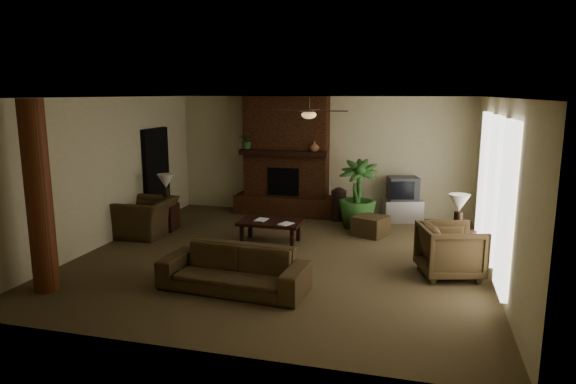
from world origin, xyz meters
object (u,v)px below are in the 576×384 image
(floor_vase, at_px, (339,202))
(floor_plant, at_px, (357,209))
(ottoman, at_px, (370,226))
(side_table_left, at_px, (164,217))
(tv_stand, at_px, (402,210))
(side_table_right, at_px, (456,247))
(armchair_left, at_px, (146,211))
(sofa, at_px, (234,262))
(armchair_right, at_px, (451,248))
(coffee_table, at_px, (270,224))
(lamp_left, at_px, (166,183))
(log_column, at_px, (39,198))
(lamp_right, at_px, (459,206))

(floor_vase, relative_size, floor_plant, 0.52)
(ottoman, relative_size, side_table_left, 1.09)
(tv_stand, bearing_deg, ottoman, -128.83)
(side_table_right, bearing_deg, armchair_left, 178.15)
(sofa, distance_m, floor_plant, 4.25)
(armchair_left, distance_m, side_table_right, 6.05)
(side_table_right, bearing_deg, floor_plant, 135.41)
(armchair_right, relative_size, tv_stand, 1.09)
(armchair_left, height_order, side_table_left, armchair_left)
(armchair_left, bearing_deg, coffee_table, 90.53)
(side_table_left, height_order, side_table_right, same)
(floor_plant, relative_size, lamp_left, 2.26)
(tv_stand, distance_m, floor_plant, 1.23)
(side_table_left, bearing_deg, log_column, -90.58)
(tv_stand, distance_m, floor_vase, 1.45)
(lamp_right, bearing_deg, armchair_right, -100.85)
(side_table_left, bearing_deg, side_table_right, -6.45)
(lamp_right, bearing_deg, floor_plant, 135.32)
(sofa, xyz_separation_m, coffee_table, (-0.18, 2.47, -0.05))
(armchair_right, bearing_deg, sofa, 98.14)
(armchair_right, bearing_deg, floor_plant, 18.33)
(floor_vase, bearing_deg, tv_stand, 11.42)
(ottoman, relative_size, tv_stand, 0.71)
(sofa, height_order, tv_stand, sofa)
(tv_stand, bearing_deg, coffee_table, -151.49)
(log_column, bearing_deg, armchair_right, 20.24)
(armchair_left, xyz_separation_m, ottoman, (4.45, 1.15, -0.30))
(armchair_left, relative_size, ottoman, 1.91)
(tv_stand, height_order, floor_vase, floor_vase)
(armchair_left, height_order, tv_stand, armchair_left)
(armchair_left, height_order, armchair_right, armchair_left)
(side_table_right, xyz_separation_m, lamp_right, (-0.00, -0.00, 0.73))
(tv_stand, relative_size, floor_plant, 0.58)
(armchair_right, height_order, coffee_table, armchair_right)
(sofa, bearing_deg, ottoman, 68.68)
(coffee_table, xyz_separation_m, side_table_right, (3.43, -0.35, -0.10))
(side_table_right, distance_m, lamp_right, 0.73)
(floor_plant, bearing_deg, side_table_left, -162.30)
(armchair_left, height_order, floor_plant, armchair_left)
(sofa, height_order, side_table_left, sofa)
(ottoman, xyz_separation_m, lamp_left, (-4.24, -0.65, 0.80))
(coffee_table, bearing_deg, armchair_left, -176.65)
(lamp_left, bearing_deg, armchair_right, -13.92)
(side_table_right, bearing_deg, ottoman, 139.91)
(side_table_left, distance_m, lamp_right, 5.97)
(log_column, xyz_separation_m, side_table_left, (0.04, 3.52, -1.12))
(log_column, bearing_deg, tv_stand, 48.51)
(sofa, xyz_separation_m, ottoman, (1.65, 3.46, -0.23))
(coffee_table, bearing_deg, side_table_right, -5.79)
(floor_plant, xyz_separation_m, lamp_left, (-3.88, -1.23, 0.59))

